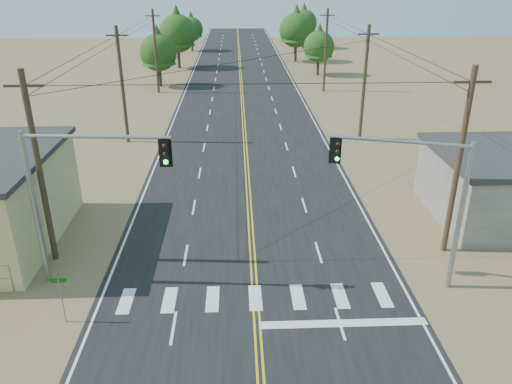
{
  "coord_description": "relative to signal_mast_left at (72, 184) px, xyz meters",
  "views": [
    {
      "loc": [
        -0.76,
        -11.31,
        13.99
      ],
      "look_at": [
        0.21,
        12.39,
        3.5
      ],
      "focal_mm": 35.0,
      "sensor_mm": 36.0,
      "label": 1
    }
  ],
  "objects": [
    {
      "name": "tree_right_near",
      "position": [
        19.61,
        53.05,
        -0.68
      ],
      "size": [
        4.45,
        4.45,
        7.42
      ],
      "color": "#3F2D1E",
      "rests_on": "ground"
    },
    {
      "name": "tree_right_mid",
      "position": [
        17.68,
        65.37,
        0.47
      ],
      "size": [
        5.59,
        5.59,
        9.31
      ],
      "color": "#3F2D1E",
      "rests_on": "ground"
    },
    {
      "name": "tree_left_far",
      "position": [
        -0.79,
        78.5,
        -0.71
      ],
      "size": [
        4.43,
        4.43,
        7.38
      ],
      "color": "#3F2D1E",
      "rests_on": "ground"
    },
    {
      "name": "utility_pole_right_mid",
      "position": [
        18.71,
        22.26,
        -0.1
      ],
      "size": [
        1.8,
        0.3,
        10.0
      ],
      "color": "#4C3826",
      "rests_on": "ground"
    },
    {
      "name": "street_sign",
      "position": [
        -0.12,
        -3.11,
        -3.71
      ],
      "size": [
        0.67,
        0.05,
        2.26
      ],
      "rotation": [
        0.0,
        0.0,
        0.03
      ],
      "color": "gray",
      "rests_on": "ground"
    },
    {
      "name": "utility_pole_right_far",
      "position": [
        18.71,
        42.26,
        -0.1
      ],
      "size": [
        1.8,
        0.3,
        10.0
      ],
      "color": "#4C3826",
      "rests_on": "ground"
    },
    {
      "name": "utility_pole_left_far",
      "position": [
        -2.29,
        42.26,
        -0.1
      ],
      "size": [
        1.8,
        0.3,
        10.0
      ],
      "color": "#4C3826",
      "rests_on": "ground"
    },
    {
      "name": "utility_pole_left_near",
      "position": [
        -2.29,
        2.26,
        -0.1
      ],
      "size": [
        1.8,
        0.3,
        10.0
      ],
      "color": "#4C3826",
      "rests_on": "ground"
    },
    {
      "name": "signal_mast_right",
      "position": [
        15.85,
        -0.67,
        -0.24
      ],
      "size": [
        6.0,
        1.95,
        7.34
      ],
      "rotation": [
        0.0,
        0.0,
        -0.29
      ],
      "color": "gray",
      "rests_on": "ground"
    },
    {
      "name": "utility_pole_left_mid",
      "position": [
        -2.29,
        22.26,
        -0.1
      ],
      "size": [
        1.8,
        0.3,
        10.0
      ],
      "color": "#4C3826",
      "rests_on": "ground"
    },
    {
      "name": "signal_mast_left",
      "position": [
        0.0,
        0.0,
        0.0
      ],
      "size": [
        6.74,
        0.96,
        7.68
      ],
      "rotation": [
        0.0,
        0.0,
        -0.08
      ],
      "color": "gray",
      "rests_on": "ground"
    },
    {
      "name": "tree_left_near",
      "position": [
        -2.54,
        46.08,
        -0.34
      ],
      "size": [
        4.78,
        4.78,
        7.97
      ],
      "color": "#3F2D1E",
      "rests_on": "ground"
    },
    {
      "name": "utility_pole_right_near",
      "position": [
        18.71,
        2.26,
        -0.1
      ],
      "size": [
        1.8,
        0.3,
        10.0
      ],
      "color": "#4C3826",
      "rests_on": "ground"
    },
    {
      "name": "tree_left_mid",
      "position": [
        -1.43,
        59.83,
        0.64
      ],
      "size": [
        5.75,
        5.75,
        9.59
      ],
      "color": "#3F2D1E",
      "rests_on": "ground"
    },
    {
      "name": "tree_right_far",
      "position": [
        21.01,
        81.4,
        0.1
      ],
      "size": [
        5.22,
        5.22,
        8.7
      ],
      "color": "#3F2D1E",
      "rests_on": "ground"
    },
    {
      "name": "road",
      "position": [
        8.21,
        20.26,
        -5.21
      ],
      "size": [
        15.0,
        200.0,
        0.02
      ],
      "primitive_type": "cube",
      "color": "black",
      "rests_on": "ground"
    }
  ]
}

